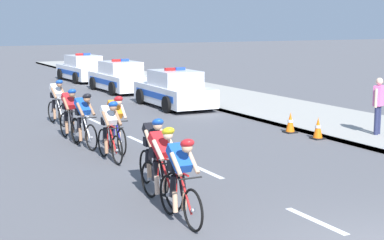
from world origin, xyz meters
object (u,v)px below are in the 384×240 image
object	(u,v)px
police_car_second	(120,78)
police_car_third	(83,69)
cyclist_fourth	(110,130)
cyclist_sixth	(84,119)
cyclist_fifth	(116,123)
cyclist_eighth	(57,101)
traffic_cone_near	(318,129)
spectator_middle	(378,102)
cyclist_seventh	(70,113)
cyclist_lead	(181,178)
police_car_nearest	(174,90)
cyclist_third	(154,152)
traffic_cone_far	(290,123)
cyclist_second	(162,164)

from	to	relation	value
police_car_second	police_car_third	world-z (taller)	same
cyclist_fourth	cyclist_sixth	xyz separation A→B (m)	(-0.10, 1.82, 0.00)
cyclist_fifth	cyclist_eighth	size ratio (longest dim) A/B	1.00
traffic_cone_near	spectator_middle	xyz separation A→B (m)	(1.62, -0.72, 0.77)
cyclist_fourth	cyclist_seventh	world-z (taller)	same
cyclist_lead	police_car_nearest	bearing A→B (deg)	64.57
cyclist_sixth	police_car_nearest	distance (m)	8.24
police_car_third	traffic_cone_near	world-z (taller)	police_car_third
cyclist_eighth	police_car_second	xyz separation A→B (m)	(5.28, 8.01, -0.11)
cyclist_fourth	police_car_second	bearing A→B (deg)	68.18
cyclist_third	cyclist_eighth	size ratio (longest dim) A/B	1.00
police_car_nearest	spectator_middle	bearing A→B (deg)	-74.24
cyclist_sixth	traffic_cone_far	size ratio (longest dim) A/B	2.68
cyclist_seventh	traffic_cone_far	distance (m)	6.71
cyclist_lead	cyclist_second	bearing A→B (deg)	81.41
cyclist_second	cyclist_sixth	size ratio (longest dim) A/B	1.00
cyclist_sixth	cyclist_eighth	bearing A→B (deg)	84.84
cyclist_seventh	cyclist_third	bearing A→B (deg)	-89.79
cyclist_second	cyclist_fourth	bearing A→B (deg)	84.59
cyclist_fifth	cyclist_eighth	bearing A→B (deg)	92.58
cyclist_fourth	police_car_nearest	xyz separation A→B (m)	(5.55, 7.81, -0.11)
cyclist_third	cyclist_eighth	distance (m)	8.72
cyclist_eighth	police_car_third	bearing A→B (deg)	69.31
cyclist_seventh	cyclist_fourth	bearing A→B (deg)	-87.88
cyclist_sixth	police_car_nearest	bearing A→B (deg)	46.72
traffic_cone_far	spectator_middle	xyz separation A→B (m)	(1.73, -1.92, 0.77)
police_car_third	traffic_cone_far	distance (m)	18.81
cyclist_third	traffic_cone_near	size ratio (longest dim) A/B	2.69
cyclist_fourth	spectator_middle	world-z (taller)	spectator_middle
cyclist_eighth	traffic_cone_near	size ratio (longest dim) A/B	2.69
cyclist_sixth	traffic_cone_near	world-z (taller)	cyclist_sixth
cyclist_fourth	spectator_middle	xyz separation A→B (m)	(8.00, -0.87, 0.30)
cyclist_seventh	traffic_cone_far	bearing A→B (deg)	-17.63
cyclist_fifth	traffic_cone_far	size ratio (longest dim) A/B	2.69
traffic_cone_far	cyclist_seventh	bearing A→B (deg)	162.37
cyclist_lead	cyclist_fourth	world-z (taller)	same
cyclist_third	cyclist_eighth	bearing A→B (deg)	87.63
cyclist_third	police_car_third	size ratio (longest dim) A/B	0.39
cyclist_eighth	police_car_nearest	bearing A→B (deg)	20.38
cyclist_seventh	spectator_middle	world-z (taller)	spectator_middle
cyclist_lead	cyclist_seventh	world-z (taller)	same
cyclist_fifth	traffic_cone_near	size ratio (longest dim) A/B	2.69
police_car_third	traffic_cone_far	world-z (taller)	police_car_third
cyclist_fifth	police_car_nearest	xyz separation A→B (m)	(5.06, 6.92, -0.11)
traffic_cone_near	police_car_second	bearing A→B (deg)	93.40
cyclist_second	cyclist_sixth	bearing A→B (deg)	87.28
police_car_third	traffic_cone_far	bearing A→B (deg)	-87.81
cyclist_lead	traffic_cone_near	bearing A→B (deg)	34.99
cyclist_second	cyclist_eighth	world-z (taller)	same
cyclist_lead	police_car_nearest	xyz separation A→B (m)	(6.09, 12.80, -0.11)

